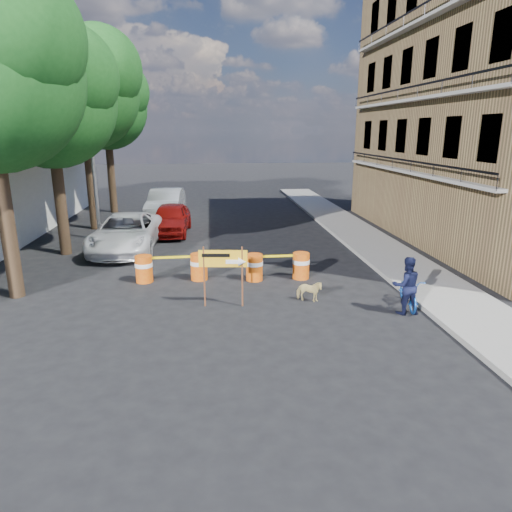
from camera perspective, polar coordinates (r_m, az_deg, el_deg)
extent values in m
plane|color=black|center=(12.79, -1.51, -7.09)|extent=(120.00, 120.00, 0.00)
cube|color=gray|center=(19.73, 15.37, 0.72)|extent=(2.40, 40.00, 0.15)
cube|color=olive|center=(23.62, 28.45, 16.33)|extent=(8.00, 16.00, 12.00)
cylinder|color=#332316|center=(15.20, -28.81, 4.52)|extent=(0.44, 0.44, 5.04)
sphere|color=#164E18|center=(14.37, -28.63, 22.91)|extent=(3.90, 3.90, 3.90)
cylinder|color=#332316|center=(19.86, -23.32, 6.90)|extent=(0.44, 0.44, 4.76)
sphere|color=#164E18|center=(19.73, -24.46, 17.18)|extent=(5.00, 5.00, 5.00)
sphere|color=#164E18|center=(19.07, -22.60, 20.05)|extent=(3.75, 3.75, 3.75)
sphere|color=#164E18|center=(20.53, -25.74, 15.00)|extent=(3.50, 3.50, 3.50)
cylinder|color=#332316|center=(24.62, -20.00, 9.30)|extent=(0.44, 0.44, 5.32)
sphere|color=#164E18|center=(24.58, -20.89, 18.56)|extent=(5.40, 5.40, 5.40)
sphere|color=#164E18|center=(23.93, -19.12, 21.12)|extent=(4.05, 4.05, 4.05)
sphere|color=#164E18|center=(25.39, -22.16, 16.59)|extent=(3.78, 3.78, 3.78)
cylinder|color=#332316|center=(29.49, -17.66, 9.98)|extent=(0.44, 0.44, 4.93)
sphere|color=#164E18|center=(29.42, -18.27, 17.15)|extent=(4.80, 4.80, 4.80)
sphere|color=#164E18|center=(28.84, -16.91, 19.06)|extent=(3.60, 3.60, 3.60)
sphere|color=#164E18|center=(30.14, -19.29, 15.66)|extent=(3.36, 3.36, 3.36)
cylinder|color=gray|center=(21.92, -19.81, 12.20)|extent=(0.16, 0.16, 8.00)
cylinder|color=gray|center=(21.99, -19.44, 22.46)|extent=(1.00, 0.12, 0.12)
cube|color=silver|center=(21.88, -18.05, 22.48)|extent=(0.35, 0.18, 0.12)
cylinder|color=#D9400C|center=(15.61, -13.83, -1.59)|extent=(0.56, 0.56, 0.90)
cylinder|color=white|center=(15.57, -13.86, -1.06)|extent=(0.58, 0.58, 0.14)
cylinder|color=#D9400C|center=(15.52, -7.13, -1.35)|extent=(0.56, 0.56, 0.90)
cylinder|color=white|center=(15.48, -7.15, -0.82)|extent=(0.58, 0.58, 0.14)
cylinder|color=#D9400C|center=(15.34, -0.21, -1.43)|extent=(0.56, 0.56, 0.90)
cylinder|color=white|center=(15.30, -0.21, -0.89)|extent=(0.58, 0.58, 0.14)
cylinder|color=#D9400C|center=(15.60, 5.64, -1.22)|extent=(0.56, 0.56, 0.90)
cylinder|color=white|center=(15.56, 5.66, -0.69)|extent=(0.58, 0.58, 0.14)
cylinder|color=#592D19|center=(13.03, -6.48, -2.61)|extent=(0.05, 0.05, 1.77)
cylinder|color=#592D19|center=(12.95, -1.72, -2.64)|extent=(0.05, 0.05, 1.77)
cube|color=yellow|center=(12.82, -4.16, -0.33)|extent=(1.37, 0.18, 0.49)
cube|color=white|center=(12.81, -2.93, -0.74)|extent=(0.39, 0.05, 0.12)
cone|color=white|center=(12.80, -1.74, -0.74)|extent=(0.24, 0.28, 0.26)
cube|color=black|center=(12.79, -5.05, 0.07)|extent=(0.78, 0.10, 0.10)
imported|color=black|center=(13.13, 18.27, -3.52)|extent=(0.80, 0.63, 1.62)
imported|color=#1449A9|center=(13.65, 18.69, -2.65)|extent=(0.74, 0.98, 1.70)
imported|color=#DCC67E|center=(13.57, 6.65, -4.37)|extent=(0.85, 0.61, 0.65)
imported|color=silver|center=(19.91, -15.91, 2.82)|extent=(2.64, 5.49, 1.51)
imported|color=maroon|center=(22.69, -10.63, 4.60)|extent=(1.96, 4.41, 1.48)
imported|color=silver|center=(26.91, -11.20, 6.44)|extent=(2.02, 5.13, 1.66)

